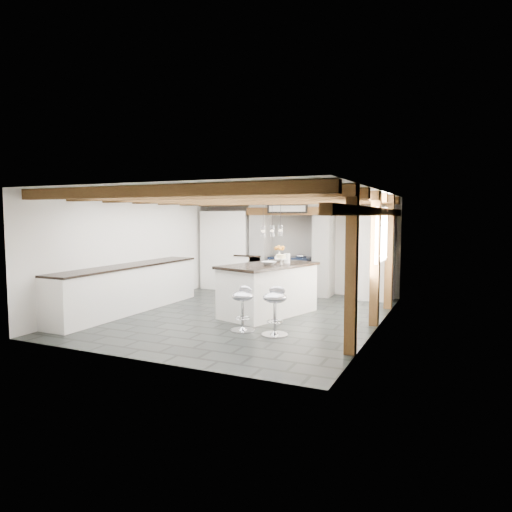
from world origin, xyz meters
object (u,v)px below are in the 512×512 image
at_px(kitchen_island, 269,289).
at_px(bar_stool_near, 275,305).
at_px(bar_stool_far, 243,303).
at_px(range_cooker, 291,274).

relative_size(kitchen_island, bar_stool_near, 2.80).
distance_m(bar_stool_near, bar_stool_far, 0.58).
xyz_separation_m(range_cooker, kitchen_island, (0.43, -2.42, 0.03)).
bearing_deg(range_cooker, bar_stool_far, -81.78).
height_order(kitchen_island, bar_stool_near, kitchen_island).
distance_m(range_cooker, bar_stool_near, 3.97).
xyz_separation_m(kitchen_island, bar_stool_near, (0.69, -1.38, -0.02)).
bearing_deg(bar_stool_far, kitchen_island, 105.47).
xyz_separation_m(bar_stool_near, bar_stool_far, (-0.58, 0.04, -0.02)).
height_order(range_cooker, bar_stool_near, range_cooker).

